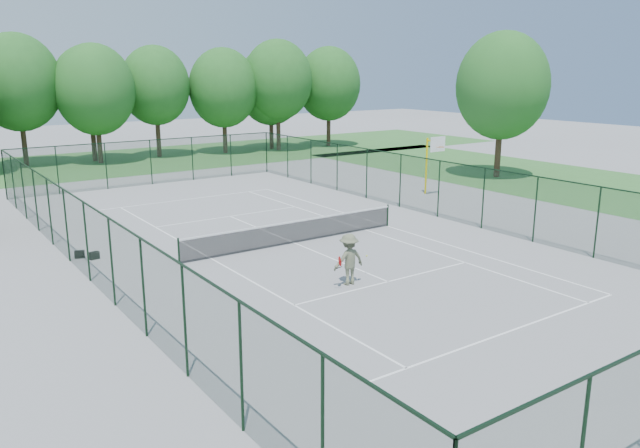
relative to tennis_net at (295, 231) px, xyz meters
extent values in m
plane|color=gray|center=(0.00, 0.00, -0.58)|extent=(140.00, 140.00, 0.00)
cube|color=#397532|center=(0.00, 30.00, -0.57)|extent=(80.00, 16.00, 0.01)
cube|color=#397532|center=(24.00, 4.00, -0.57)|extent=(14.00, 40.00, 0.01)
cube|color=white|center=(0.00, 11.88, -0.57)|extent=(10.97, 0.08, 0.01)
cube|color=white|center=(0.00, -11.88, -0.57)|extent=(10.97, 0.08, 0.01)
cube|color=white|center=(0.00, 6.40, -0.57)|extent=(8.23, 0.08, 0.01)
cube|color=white|center=(0.00, -6.40, -0.57)|extent=(8.23, 0.08, 0.01)
cube|color=white|center=(5.49, 0.00, -0.57)|extent=(0.08, 23.77, 0.01)
cube|color=white|center=(-5.49, 0.00, -0.57)|extent=(0.08, 23.77, 0.01)
cube|color=white|center=(4.12, 0.00, -0.57)|extent=(0.08, 23.77, 0.01)
cube|color=white|center=(-4.12, 0.00, -0.57)|extent=(0.08, 23.77, 0.01)
cube|color=white|center=(0.00, 0.00, -0.57)|extent=(0.08, 12.80, 0.01)
cylinder|color=black|center=(-5.50, 0.00, -0.03)|extent=(0.08, 0.08, 1.10)
cylinder|color=black|center=(5.50, 0.00, -0.03)|extent=(0.08, 0.08, 1.10)
cube|color=black|center=(0.00, 0.00, -0.08)|extent=(11.00, 0.02, 0.96)
cube|color=white|center=(0.00, 0.00, 0.42)|extent=(11.00, 0.05, 0.07)
cube|color=#1A3522|center=(0.00, 18.00, 0.92)|extent=(18.00, 0.02, 3.00)
cube|color=#1A3522|center=(9.00, 0.00, 0.92)|extent=(0.02, 36.00, 3.00)
cube|color=#1A3522|center=(-9.00, 0.00, 0.92)|extent=(0.02, 36.00, 3.00)
cube|color=black|center=(0.00, 18.00, 2.42)|extent=(18.00, 0.05, 0.05)
cube|color=black|center=(9.00, 0.00, 2.42)|extent=(0.05, 36.00, 0.05)
cube|color=black|center=(-9.00, 0.00, 2.42)|extent=(0.05, 36.00, 0.05)
cylinder|color=#492F21|center=(0.00, 30.00, 1.52)|extent=(0.40, 0.40, 4.20)
ellipsoid|color=#2A6E27|center=(0.00, 30.00, 5.42)|extent=(6.40, 6.40, 7.40)
cylinder|color=#492F21|center=(16.50, 30.00, 1.52)|extent=(0.40, 0.40, 4.20)
ellipsoid|color=#2A6E27|center=(16.50, 30.00, 5.42)|extent=(6.40, 6.40, 7.40)
cylinder|color=#FAD902|center=(12.94, 4.98, 1.17)|extent=(0.12, 0.12, 3.50)
cube|color=#FAD902|center=(12.94, 4.53, 2.77)|extent=(0.08, 0.90, 0.08)
cube|color=white|center=(12.94, 4.08, 2.62)|extent=(1.20, 0.05, 0.90)
torus|color=#CC580F|center=(12.94, 3.85, 2.47)|extent=(0.48, 0.48, 0.02)
cylinder|color=#492F21|center=(21.65, 6.61, 1.69)|extent=(0.43, 0.43, 4.53)
ellipsoid|color=#2A6E27|center=(21.65, 6.61, 5.90)|extent=(6.48, 6.48, 7.56)
cube|color=black|center=(-8.56, 3.20, -0.42)|extent=(0.45, 0.35, 0.31)
cube|color=black|center=(-8.11, 2.70, -0.42)|extent=(0.42, 0.30, 0.30)
imported|color=#62684C|center=(-1.35, -5.77, 0.37)|extent=(1.25, 0.74, 1.89)
sphere|color=#CCDE3A|center=(-0.19, -5.37, 0.20)|extent=(0.07, 0.07, 0.07)
camera|label=1|loc=(-14.52, -22.85, 7.07)|focal=35.00mm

